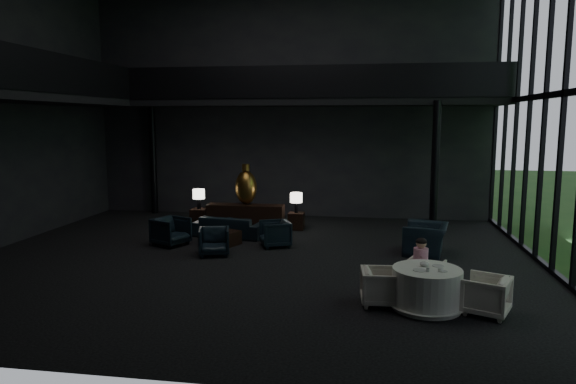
# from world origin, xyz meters

# --- Properties ---
(floor) EXTENTS (14.00, 12.00, 0.02)m
(floor) POSITION_xyz_m (0.00, 0.00, 0.00)
(floor) COLOR black
(floor) RESTS_ON ground
(wall_back) EXTENTS (14.00, 0.04, 8.00)m
(wall_back) POSITION_xyz_m (0.00, 6.00, 4.00)
(wall_back) COLOR black
(wall_back) RESTS_ON ground
(wall_front) EXTENTS (14.00, 0.04, 8.00)m
(wall_front) POSITION_xyz_m (0.00, -6.00, 4.00)
(wall_front) COLOR black
(wall_front) RESTS_ON ground
(curtain_wall) EXTENTS (0.20, 12.00, 8.00)m
(curtain_wall) POSITION_xyz_m (6.95, 0.00, 4.00)
(curtain_wall) COLOR black
(curtain_wall) RESTS_ON ground
(mezzanine_left) EXTENTS (2.00, 12.00, 0.25)m
(mezzanine_left) POSITION_xyz_m (-6.00, 0.00, 4.00)
(mezzanine_left) COLOR black
(mezzanine_left) RESTS_ON wall_left
(mezzanine_back) EXTENTS (12.00, 2.00, 0.25)m
(mezzanine_back) POSITION_xyz_m (1.00, 5.00, 4.00)
(mezzanine_back) COLOR black
(mezzanine_back) RESTS_ON wall_back
(railing_left) EXTENTS (0.06, 12.00, 1.00)m
(railing_left) POSITION_xyz_m (-5.00, 0.00, 4.60)
(railing_left) COLOR black
(railing_left) RESTS_ON mezzanine_left
(railing_back) EXTENTS (12.00, 0.06, 1.00)m
(railing_back) POSITION_xyz_m (1.00, 4.00, 4.60)
(railing_back) COLOR black
(railing_back) RESTS_ON mezzanine_back
(column_nw) EXTENTS (0.24, 0.24, 4.00)m
(column_nw) POSITION_xyz_m (-5.00, 5.70, 2.00)
(column_nw) COLOR black
(column_nw) RESTS_ON floor
(column_ne) EXTENTS (0.24, 0.24, 4.00)m
(column_ne) POSITION_xyz_m (4.80, 4.00, 2.00)
(column_ne) COLOR black
(column_ne) RESTS_ON floor
(console) EXTENTS (2.44, 0.55, 0.78)m
(console) POSITION_xyz_m (-1.01, 3.50, 0.39)
(console) COLOR black
(console) RESTS_ON floor
(bronze_urn) EXTENTS (0.68, 0.68, 1.27)m
(bronze_urn) POSITION_xyz_m (-1.01, 3.62, 1.32)
(bronze_urn) COLOR olive
(bronze_urn) RESTS_ON console
(side_table_left) EXTENTS (0.51, 0.51, 0.56)m
(side_table_left) POSITION_xyz_m (-2.61, 3.74, 0.28)
(side_table_left) COLOR black
(side_table_left) RESTS_ON floor
(table_lamp_left) EXTENTS (0.38, 0.38, 0.64)m
(table_lamp_left) POSITION_xyz_m (-2.61, 3.72, 1.02)
(table_lamp_left) COLOR black
(table_lamp_left) RESTS_ON side_table_left
(side_table_right) EXTENTS (0.48, 0.48, 0.53)m
(side_table_right) POSITION_xyz_m (0.59, 3.68, 0.27)
(side_table_right) COLOR black
(side_table_right) RESTS_ON floor
(table_lamp_right) EXTENTS (0.38, 0.38, 0.64)m
(table_lamp_right) POSITION_xyz_m (0.59, 3.64, 0.99)
(table_lamp_right) COLOR black
(table_lamp_right) RESTS_ON side_table_right
(sofa) EXTENTS (2.17, 0.95, 0.82)m
(sofa) POSITION_xyz_m (-1.23, 2.37, 0.41)
(sofa) COLOR #142033
(sofa) RESTS_ON floor
(lounge_armchair_west) EXTENTS (1.14, 1.17, 0.93)m
(lounge_armchair_west) POSITION_xyz_m (-2.54, 1.10, 0.46)
(lounge_armchair_west) COLOR black
(lounge_armchair_west) RESTS_ON floor
(lounge_armchair_east) EXTENTS (0.96, 0.98, 0.79)m
(lounge_armchair_east) POSITION_xyz_m (0.32, 1.40, 0.39)
(lounge_armchair_east) COLOR black
(lounge_armchair_east) RESTS_ON floor
(lounge_armchair_south) EXTENTS (0.91, 0.88, 0.77)m
(lounge_armchair_south) POSITION_xyz_m (-1.05, 0.28, 0.39)
(lounge_armchair_south) COLOR black
(lounge_armchair_south) RESTS_ON floor
(window_armchair) EXTENTS (1.11, 1.48, 1.17)m
(window_armchair) POSITION_xyz_m (4.29, 1.23, 0.59)
(window_armchair) COLOR black
(window_armchair) RESTS_ON floor
(coffee_table) EXTENTS (1.12, 1.12, 0.38)m
(coffee_table) POSITION_xyz_m (-1.20, 1.32, 0.19)
(coffee_table) COLOR black
(coffee_table) RESTS_ON floor
(dining_table) EXTENTS (1.42, 1.42, 0.75)m
(dining_table) POSITION_xyz_m (3.90, -2.72, 0.33)
(dining_table) COLOR white
(dining_table) RESTS_ON floor
(dining_chair_north) EXTENTS (0.84, 0.81, 0.67)m
(dining_chair_north) POSITION_xyz_m (3.95, -1.80, 0.34)
(dining_chair_north) COLOR beige
(dining_chair_north) RESTS_ON floor
(dining_chair_east) EXTENTS (0.93, 0.95, 0.75)m
(dining_chair_east) POSITION_xyz_m (4.91, -2.86, 0.38)
(dining_chair_east) COLOR #B6B4AE
(dining_chair_east) RESTS_ON floor
(dining_chair_west) EXTENTS (0.70, 0.74, 0.72)m
(dining_chair_west) POSITION_xyz_m (3.08, -2.64, 0.36)
(dining_chair_west) COLOR beige
(dining_chair_west) RESTS_ON floor
(child) EXTENTS (0.30, 0.30, 0.63)m
(child) POSITION_xyz_m (3.88, -1.70, 0.76)
(child) COLOR pink
(child) RESTS_ON dining_chair_north
(plate_a) EXTENTS (0.27, 0.27, 0.01)m
(plate_a) POSITION_xyz_m (3.74, -2.87, 0.76)
(plate_a) COLOR white
(plate_a) RESTS_ON dining_table
(plate_b) EXTENTS (0.27, 0.27, 0.01)m
(plate_b) POSITION_xyz_m (4.10, -2.54, 0.76)
(plate_b) COLOR white
(plate_b) RESTS_ON dining_table
(saucer) EXTENTS (0.19, 0.19, 0.01)m
(saucer) POSITION_xyz_m (4.15, -2.87, 0.76)
(saucer) COLOR white
(saucer) RESTS_ON dining_table
(coffee_cup) EXTENTS (0.12, 0.12, 0.07)m
(coffee_cup) POSITION_xyz_m (4.10, -2.89, 0.80)
(coffee_cup) COLOR white
(coffee_cup) RESTS_ON saucer
(cereal_bowl) EXTENTS (0.16, 0.16, 0.08)m
(cereal_bowl) POSITION_xyz_m (3.85, -2.57, 0.79)
(cereal_bowl) COLOR white
(cereal_bowl) RESTS_ON dining_table
(cream_pot) EXTENTS (0.06, 0.06, 0.06)m
(cream_pot) POSITION_xyz_m (3.88, -2.92, 0.78)
(cream_pot) COLOR #99999E
(cream_pot) RESTS_ON dining_table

